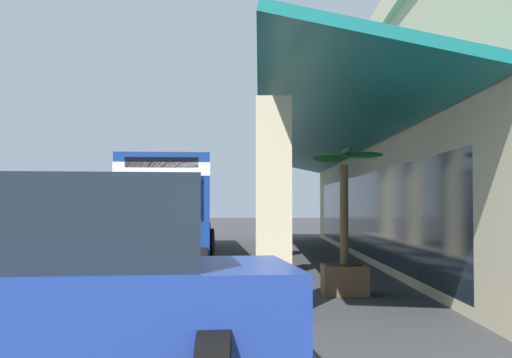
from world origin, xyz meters
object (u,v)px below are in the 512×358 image
at_px(transit_bus, 170,200).
at_px(parked_suv_blue, 17,284).
at_px(parked_suv_charcoal, 31,247).
at_px(potted_palm, 344,258).
at_px(pedestrian, 57,243).

bearing_deg(transit_bus, parked_suv_blue, 3.14).
relative_size(transit_bus, parked_suv_blue, 2.27).
height_order(parked_suv_charcoal, potted_palm, potted_palm).
bearing_deg(parked_suv_blue, parked_suv_charcoal, -162.48).
distance_m(transit_bus, potted_palm, 11.48).
bearing_deg(transit_bus, potted_palm, 24.33).
relative_size(transit_bus, potted_palm, 4.10).
xyz_separation_m(transit_bus, parked_suv_blue, (17.33, 0.95, -0.84)).
bearing_deg(parked_suv_charcoal, parked_suv_blue, 17.52).
height_order(transit_bus, potted_palm, transit_bus).
xyz_separation_m(transit_bus, parked_suv_charcoal, (12.34, -0.62, -0.84)).
height_order(pedestrian, potted_palm, potted_palm).
distance_m(parked_suv_charcoal, potted_palm, 5.68).
relative_size(parked_suv_charcoal, pedestrian, 3.06).
relative_size(parked_suv_blue, parked_suv_charcoal, 1.00).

